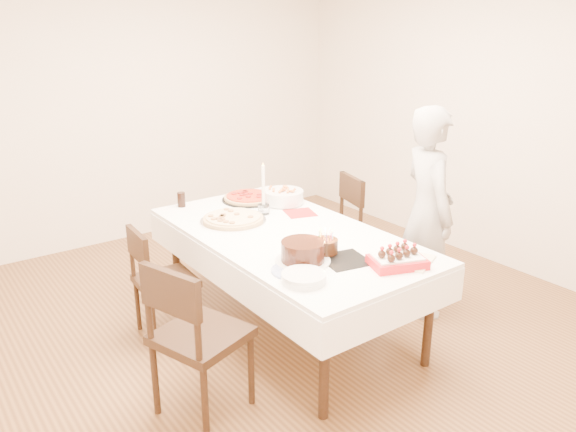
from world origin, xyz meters
TOP-DOWN VIEW (x-y plane):
  - floor at (0.00, 0.00)m, footprint 5.00×5.00m
  - wall_back at (0.00, 2.50)m, footprint 4.50×0.04m
  - wall_right at (2.25, 0.00)m, footprint 0.04×5.00m
  - dining_table at (-0.04, 0.01)m, footprint 1.37×2.25m
  - chair_right_savory at (0.74, 0.46)m, footprint 0.58×0.58m
  - chair_left_savory at (-0.80, 0.45)m, footprint 0.45×0.45m
  - chair_left_dessert at (-0.99, -0.46)m, footprint 0.63×0.63m
  - person at (0.97, -0.38)m, footprint 0.59×0.69m
  - pizza_white at (-0.23, 0.44)m, footprint 0.58×0.58m
  - pizza_pepperoni at (0.15, 0.82)m, footprint 0.52×0.52m
  - red_placemat at (0.29, 0.30)m, footprint 0.28×0.28m
  - pasta_bowl at (0.32, 0.57)m, footprint 0.36×0.36m
  - taper_candle at (0.05, 0.45)m, footprint 0.12×0.12m
  - shaker_pair at (0.11, 0.49)m, footprint 0.09×0.09m
  - cola_glass at (-0.38, 0.99)m, footprint 0.08×0.08m
  - layer_cake at (-0.27, -0.45)m, footprint 0.40×0.40m
  - cake_board at (-0.04, -0.59)m, footprint 0.33×0.33m
  - birthday_cake at (-0.08, -0.44)m, footprint 0.17×0.17m
  - strawberry_box at (0.15, -0.85)m, footprint 0.39×0.32m
  - box_lid at (0.29, -0.87)m, footprint 0.34×0.29m
  - plate_stack at (-0.44, -0.68)m, footprint 0.26×0.26m
  - china_plate at (-0.39, -0.53)m, footprint 0.29×0.29m

SIDE VIEW (x-z plane):
  - floor at x=0.00m, z-range 0.00..0.00m
  - dining_table at x=-0.04m, z-range 0.00..0.75m
  - chair_left_savory at x=-0.80m, z-range 0.00..0.84m
  - chair_right_savory at x=0.74m, z-range 0.00..0.93m
  - chair_left_dessert at x=-0.99m, z-range 0.00..0.97m
  - red_placemat at x=0.29m, z-range 0.75..0.75m
  - cake_board at x=-0.04m, z-range 0.74..0.76m
  - box_lid at x=0.29m, z-range 0.74..0.76m
  - china_plate at x=-0.39m, z-range 0.75..0.76m
  - pizza_white at x=-0.23m, z-range 0.75..0.79m
  - pizza_pepperoni at x=0.15m, z-range 0.75..0.79m
  - plate_stack at x=-0.44m, z-range 0.75..0.80m
  - shaker_pair at x=0.11m, z-range 0.75..0.83m
  - strawberry_box at x=0.15m, z-range 0.75..0.83m
  - person at x=0.97m, z-range 0.00..1.60m
  - cola_glass at x=-0.38m, z-range 0.75..0.87m
  - pasta_bowl at x=0.32m, z-range 0.76..0.86m
  - layer_cake at x=-0.27m, z-range 0.75..0.89m
  - birthday_cake at x=-0.08m, z-range 0.76..0.92m
  - taper_candle at x=0.05m, z-range 0.75..1.16m
  - wall_back at x=0.00m, z-range 0.00..2.70m
  - wall_right at x=2.25m, z-range 0.00..2.70m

